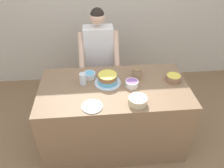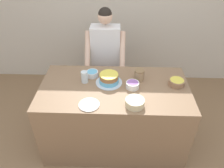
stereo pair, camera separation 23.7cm
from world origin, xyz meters
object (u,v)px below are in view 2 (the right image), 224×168
object	(u,v)px
frosting_bowl_purple	(133,85)
ceramic_plate	(89,105)
frosting_bowl_white	(135,102)
frosting_bowl_yellow	(177,82)
cake	(109,79)
person_baker	(106,53)
frosting_bowl_blue	(92,74)
drinking_glass	(85,77)
stoneware_jar	(139,75)

from	to	relation	value
frosting_bowl_purple	ceramic_plate	bearing A→B (deg)	-145.37
ceramic_plate	frosting_bowl_white	bearing A→B (deg)	1.36
frosting_bowl_purple	frosting_bowl_yellow	size ratio (longest dim) A/B	0.82
frosting_bowl_white	cake	bearing A→B (deg)	125.92
person_baker	cake	world-z (taller)	person_baker
frosting_bowl_blue	frosting_bowl_purple	bearing A→B (deg)	-24.35
frosting_bowl_white	frosting_bowl_blue	world-z (taller)	frosting_bowl_white
frosting_bowl_yellow	frosting_bowl_blue	size ratio (longest dim) A/B	1.27
drinking_glass	ceramic_plate	world-z (taller)	drinking_glass
stoneware_jar	frosting_bowl_purple	bearing A→B (deg)	-116.60
person_baker	drinking_glass	size ratio (longest dim) A/B	11.12
frosting_bowl_white	ceramic_plate	bearing A→B (deg)	-178.64
frosting_bowl_yellow	ceramic_plate	world-z (taller)	frosting_bowl_yellow
frosting_bowl_yellow	stoneware_jar	distance (m)	0.43
frosting_bowl_purple	drinking_glass	world-z (taller)	drinking_glass
drinking_glass	stoneware_jar	xyz separation A→B (m)	(0.63, 0.07, -0.01)
frosting_bowl_yellow	drinking_glass	world-z (taller)	drinking_glass
frosting_bowl_blue	ceramic_plate	bearing A→B (deg)	-87.52
frosting_bowl_purple	person_baker	bearing A→B (deg)	115.02
frosting_bowl_blue	stoneware_jar	bearing A→B (deg)	-5.32
frosting_bowl_purple	frosting_bowl_blue	xyz separation A→B (m)	(-0.47, 0.21, -0.00)
frosting_bowl_yellow	drinking_glass	distance (m)	1.05
stoneware_jar	frosting_bowl_white	bearing A→B (deg)	-98.64
ceramic_plate	stoneware_jar	distance (m)	0.71
cake	frosting_bowl_yellow	bearing A→B (deg)	-0.84
frosting_bowl_white	ceramic_plate	world-z (taller)	frosting_bowl_white
person_baker	frosting_bowl_purple	size ratio (longest dim) A/B	10.52
ceramic_plate	drinking_glass	bearing A→B (deg)	103.51
frosting_bowl_blue	frosting_bowl_white	bearing A→B (deg)	-46.72
frosting_bowl_blue	ceramic_plate	world-z (taller)	frosting_bowl_blue
person_baker	frosting_bowl_purple	xyz separation A→B (m)	(0.34, -0.73, 0.00)
cake	frosting_bowl_yellow	world-z (taller)	cake
cake	drinking_glass	size ratio (longest dim) A/B	2.18
stoneware_jar	person_baker	bearing A→B (deg)	126.57
cake	frosting_bowl_blue	bearing A→B (deg)	147.71
drinking_glass	stoneware_jar	bearing A→B (deg)	6.59
frosting_bowl_yellow	drinking_glass	size ratio (longest dim) A/B	1.29
frosting_bowl_purple	cake	bearing A→B (deg)	162.58
frosting_bowl_purple	stoneware_jar	world-z (taller)	stoneware_jar
frosting_bowl_yellow	person_baker	bearing A→B (deg)	141.95
frosting_bowl_white	drinking_glass	xyz separation A→B (m)	(-0.56, 0.39, 0.03)
ceramic_plate	stoneware_jar	bearing A→B (deg)	41.68
cake	ceramic_plate	size ratio (longest dim) A/B	1.45
person_baker	cake	xyz separation A→B (m)	(0.08, -0.65, 0.02)
drinking_glass	stoneware_jar	world-z (taller)	drinking_glass
cake	frosting_bowl_white	world-z (taller)	frosting_bowl_white
frosting_bowl_white	drinking_glass	distance (m)	0.68
cake	person_baker	bearing A→B (deg)	96.61
person_baker	frosting_bowl_purple	distance (m)	0.81
frosting_bowl_white	stoneware_jar	size ratio (longest dim) A/B	1.50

